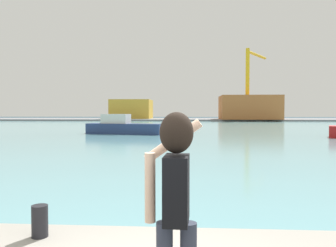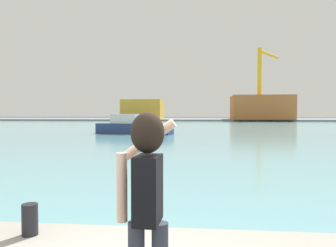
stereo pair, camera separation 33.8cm
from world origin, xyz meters
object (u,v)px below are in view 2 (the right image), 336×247
object	(u,v)px
boat_moored	(133,127)
warehouse_right	(261,107)
harbor_bollard	(30,219)
person_photographer	(147,193)
warehouse_left	(143,109)
port_crane	(262,76)

from	to	relation	value
boat_moored	warehouse_right	size ratio (longest dim) A/B	0.57
boat_moored	harbor_bollard	bearing A→B (deg)	-67.83
person_photographer	warehouse_right	distance (m)	88.30
person_photographer	warehouse_left	distance (m)	95.61
port_crane	boat_moored	bearing A→B (deg)	-113.48
person_photographer	port_crane	world-z (taller)	port_crane
harbor_bollard	port_crane	distance (m)	86.63
harbor_bollard	warehouse_left	distance (m)	93.61
boat_moored	person_photographer	bearing A→B (deg)	-65.01
person_photographer	warehouse_right	size ratio (longest dim) A/B	0.11
port_crane	person_photographer	bearing A→B (deg)	-100.51
harbor_bollard	port_crane	xyz separation A→B (m)	(17.88, 84.07, 10.89)
warehouse_right	person_photographer	bearing A→B (deg)	-100.39
warehouse_left	warehouse_right	xyz separation A→B (m)	(32.67, -7.29, 0.36)
harbor_bollard	warehouse_right	bearing A→B (deg)	78.14
person_photographer	port_crane	distance (m)	87.82
harbor_bollard	warehouse_left	bearing A→B (deg)	99.09
person_photographer	boat_moored	bearing A→B (deg)	14.85
warehouse_left	port_crane	xyz separation A→B (m)	(32.66, -8.34, 8.57)
person_photographer	harbor_bollard	size ratio (longest dim) A/B	3.93
port_crane	warehouse_left	bearing A→B (deg)	165.68
boat_moored	port_crane	size ratio (longest dim) A/B	0.48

